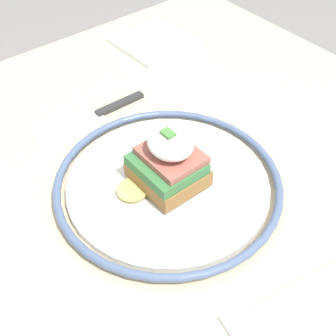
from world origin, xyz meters
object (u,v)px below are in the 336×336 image
(plate, at_px, (168,184))
(sandwich, at_px, (168,161))
(fork, at_px, (279,297))
(napkin, at_px, (154,41))
(knife, at_px, (99,114))

(plate, xyz_separation_m, sandwich, (0.00, -0.00, 0.04))
(fork, xyz_separation_m, napkin, (0.48, -0.21, 0.00))
(plate, distance_m, napkin, 0.36)
(knife, xyz_separation_m, napkin, (0.11, -0.19, 0.00))
(plate, relative_size, knife, 1.59)
(fork, bearing_deg, knife, -3.51)
(plate, bearing_deg, knife, -4.48)
(knife, bearing_deg, napkin, -59.07)
(sandwich, xyz_separation_m, fork, (-0.19, 0.01, -0.04))
(knife, bearing_deg, fork, 176.49)
(sandwich, xyz_separation_m, knife, (0.18, -0.01, -0.04))
(sandwich, distance_m, napkin, 0.36)
(plate, relative_size, napkin, 2.30)
(fork, bearing_deg, sandwich, -2.74)
(fork, height_order, napkin, napkin)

